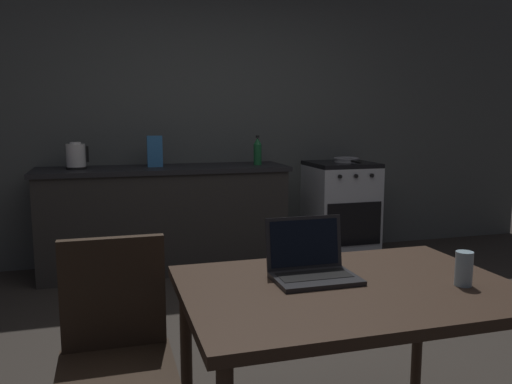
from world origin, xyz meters
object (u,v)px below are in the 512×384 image
laptop (312,266)px  cereal_box (155,151)px  frying_pan (347,160)px  chair (116,348)px  bottle (258,151)px  stove_oven (340,209)px  electric_kettle (76,156)px  dining_table (349,302)px  drinking_glass (464,269)px

laptop → cereal_box: bearing=95.6°
laptop → frying_pan: size_ratio=0.77×
chair → bottle: size_ratio=3.42×
cereal_box → stove_oven: bearing=-0.7°
chair → electric_kettle: size_ratio=4.03×
dining_table → electric_kettle: electric_kettle is taller
dining_table → electric_kettle: bearing=111.1°
stove_oven → chair: size_ratio=1.00×
electric_kettle → cereal_box: 0.65m
electric_kettle → bottle: size_ratio=0.85×
laptop → bottle: bottle is taller
bottle → frying_pan: bearing=1.3°
laptop → electric_kettle: electric_kettle is taller
dining_table → laptop: 0.19m
stove_oven → chair: (-2.17, -2.72, 0.07)m
stove_oven → bottle: 1.04m
bottle → frying_pan: size_ratio=0.64×
frying_pan → bottle: bearing=-178.7°
electric_kettle → drinking_glass: electric_kettle is taller
frying_pan → cereal_box: (-1.81, 0.05, 0.11)m
cereal_box → dining_table: bearing=-81.1°
drinking_glass → frying_pan: bearing=72.0°
laptop → frying_pan: 3.07m
chair → laptop: laptop is taller
stove_oven → drinking_glass: bearing=-107.1°
drinking_glass → cereal_box: (-0.85, 2.99, 0.26)m
stove_oven → drinking_glass: stove_oven is taller
electric_kettle → drinking_glass: 3.34m
laptop → frying_pan: bearing=60.0°
chair → frying_pan: (2.21, 2.69, 0.41)m
chair → electric_kettle: electric_kettle is taller
laptop → cereal_box: 2.78m
chair → bottle: bottle is taller
bottle → laptop: bearing=-101.9°
dining_table → cereal_box: bearing=98.9°
dining_table → bottle: bottle is taller
dining_table → frying_pan: (1.36, 2.82, 0.28)m
cereal_box → frying_pan: bearing=-1.5°
bottle → frying_pan: (0.90, 0.02, -0.10)m
stove_oven → dining_table: bearing=-114.9°
drinking_glass → dining_table: bearing=162.7°
laptop → drinking_glass: laptop is taller
cereal_box → laptop: bearing=-82.9°
dining_table → drinking_glass: drinking_glass is taller
chair → cereal_box: 2.82m
chair → drinking_glass: chair is taller
dining_table → electric_kettle: size_ratio=5.52×
stove_oven → cereal_box: bearing=179.3°
chair → electric_kettle: bearing=87.9°
electric_kettle → cereal_box: (0.65, 0.02, 0.03)m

